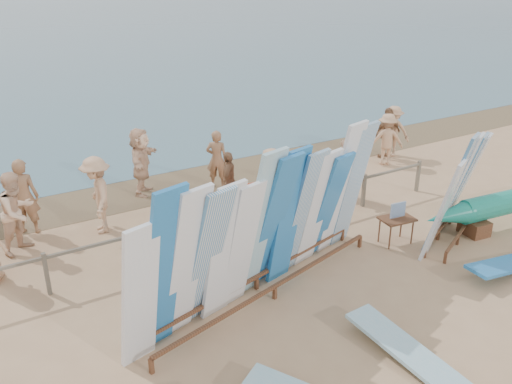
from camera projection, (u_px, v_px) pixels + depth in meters
ground at (308, 309)px, 10.08m from camera, size 160.00×160.00×0.00m
wet_sand_strip at (161, 185)px, 15.75m from camera, size 40.00×2.60×0.01m
fence at (230, 218)px, 12.20m from camera, size 12.08×0.08×0.90m
main_surfboard_rack at (266, 230)px, 10.01m from camera, size 6.13×2.16×3.07m
side_surfboard_rack at (455, 193)px, 12.01m from camera, size 2.44×1.63×2.74m
vendor_table at (396, 230)px, 12.34m from camera, size 0.81×0.62×1.01m
flat_board_b at (415, 366)px, 8.64m from camera, size 0.73×2.73×0.32m
beach_chair_left at (250, 209)px, 13.63m from camera, size 0.56×0.58×0.81m
beach_chair_right at (252, 209)px, 13.57m from camera, size 0.54×0.56×0.85m
stroller at (295, 195)px, 14.01m from camera, size 0.52×0.75×1.02m
beachgoer_4 at (229, 180)px, 14.00m from camera, size 0.87×0.95×1.54m
beachgoer_extra_0 at (393, 131)px, 17.84m from camera, size 1.02×1.14×1.68m
beachgoer_3 at (97, 195)px, 12.66m from camera, size 0.72×1.28×1.87m
beachgoer_5 at (141, 161)px, 14.79m from camera, size 1.43×1.78×1.89m
beachgoer_2 at (18, 212)px, 11.80m from camera, size 0.98×0.89×1.86m
beachgoer_8 at (345, 170)px, 14.43m from camera, size 0.69×0.91×1.69m
beachgoer_7 at (217, 159)px, 15.29m from camera, size 0.69×0.64×1.68m
beachgoer_1 at (24, 196)px, 12.61m from camera, size 0.77×0.64×1.85m
beachgoer_9 at (387, 139)px, 17.07m from camera, size 1.13×0.95×1.65m
beachgoer_6 at (271, 185)px, 13.27m from camera, size 0.92×0.45×1.86m
beachgoer_10 at (388, 133)px, 17.62m from camera, size 1.01×0.48×1.69m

